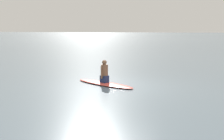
{
  "coord_description": "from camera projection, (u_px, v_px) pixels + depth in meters",
  "views": [
    {
      "loc": [
        2.49,
        -10.11,
        2.16
      ],
      "look_at": [
        -0.53,
        0.4,
        0.55
      ],
      "focal_mm": 44.14,
      "sensor_mm": 36.0,
      "label": 1
    }
  ],
  "objects": [
    {
      "name": "surfboard",
      "position": [
        104.0,
        83.0,
        10.89
      ],
      "size": [
        2.85,
        1.85,
        0.09
      ],
      "primitive_type": "ellipsoid",
      "rotation": [
        0.0,
        0.0,
        -0.45
      ],
      "color": "#D84C3F",
      "rests_on": "ground"
    },
    {
      "name": "ground_plane",
      "position": [
        122.0,
        86.0,
        10.61
      ],
      "size": [
        400.0,
        400.0,
        0.0
      ],
      "primitive_type": "plane",
      "color": "slate"
    },
    {
      "name": "person_paddler",
      "position": [
        104.0,
        72.0,
        10.83
      ],
      "size": [
        0.37,
        0.38,
        0.89
      ],
      "rotation": [
        0.0,
        0.0,
        -0.45
      ],
      "color": "navy",
      "rests_on": "surfboard"
    }
  ]
}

